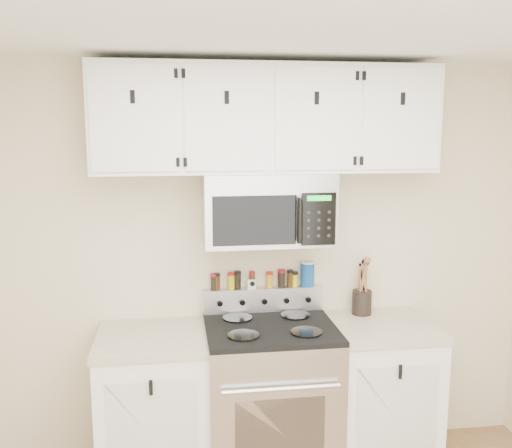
{
  "coord_description": "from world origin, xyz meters",
  "views": [
    {
      "loc": [
        -0.54,
        -1.73,
        2.1
      ],
      "look_at": [
        -0.08,
        1.45,
        1.56
      ],
      "focal_mm": 40.0,
      "sensor_mm": 36.0,
      "label": 1
    }
  ],
  "objects_px": {
    "microwave": "(268,208)",
    "utensil_crock": "(362,300)",
    "range": "(270,399)",
    "salt_canister": "(307,274)"
  },
  "relations": [
    {
      "from": "microwave",
      "to": "utensil_crock",
      "type": "relative_size",
      "value": 2.1
    },
    {
      "from": "utensil_crock",
      "to": "salt_canister",
      "type": "xyz_separation_m",
      "value": [
        -0.34,
        0.07,
        0.17
      ]
    },
    {
      "from": "microwave",
      "to": "salt_canister",
      "type": "relative_size",
      "value": 4.72
    },
    {
      "from": "salt_canister",
      "to": "utensil_crock",
      "type": "bearing_deg",
      "value": -11.68
    },
    {
      "from": "microwave",
      "to": "salt_canister",
      "type": "bearing_deg",
      "value": 28.6
    },
    {
      "from": "utensil_crock",
      "to": "salt_canister",
      "type": "distance_m",
      "value": 0.39
    },
    {
      "from": "utensil_crock",
      "to": "microwave",
      "type": "bearing_deg",
      "value": -172.3
    },
    {
      "from": "range",
      "to": "utensil_crock",
      "type": "distance_m",
      "value": 0.84
    },
    {
      "from": "microwave",
      "to": "utensil_crock",
      "type": "bearing_deg",
      "value": 7.7
    },
    {
      "from": "range",
      "to": "microwave",
      "type": "xyz_separation_m",
      "value": [
        0.0,
        0.13,
        1.14
      ]
    }
  ]
}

